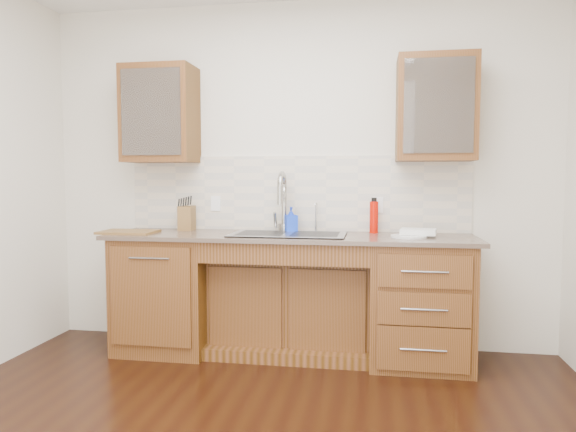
% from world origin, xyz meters
% --- Properties ---
extents(wall_back, '(4.00, 0.10, 2.70)m').
position_xyz_m(wall_back, '(0.00, 1.80, 1.35)').
color(wall_back, silver).
rests_on(wall_back, ground).
extents(base_cabinet_left, '(0.70, 0.62, 0.88)m').
position_xyz_m(base_cabinet_left, '(-0.95, 1.44, 0.44)').
color(base_cabinet_left, '#593014').
rests_on(base_cabinet_left, ground).
extents(base_cabinet_center, '(1.20, 0.44, 0.70)m').
position_xyz_m(base_cabinet_center, '(0.00, 1.53, 0.35)').
color(base_cabinet_center, '#593014').
rests_on(base_cabinet_center, ground).
extents(base_cabinet_right, '(0.70, 0.62, 0.88)m').
position_xyz_m(base_cabinet_right, '(0.95, 1.44, 0.44)').
color(base_cabinet_right, '#593014').
rests_on(base_cabinet_right, ground).
extents(countertop, '(2.70, 0.65, 0.03)m').
position_xyz_m(countertop, '(0.00, 1.43, 0.90)').
color(countertop, '#84705B').
rests_on(countertop, base_cabinet_left).
extents(backsplash, '(2.70, 0.02, 0.59)m').
position_xyz_m(backsplash, '(0.00, 1.74, 1.21)').
color(backsplash, beige).
rests_on(backsplash, wall_back).
extents(sink, '(0.84, 0.46, 0.19)m').
position_xyz_m(sink, '(0.00, 1.41, 0.83)').
color(sink, '#9E9EA5').
rests_on(sink, countertop).
extents(faucet, '(0.04, 0.04, 0.40)m').
position_xyz_m(faucet, '(-0.07, 1.64, 1.11)').
color(faucet, '#999993').
rests_on(faucet, countertop).
extents(filter_tap, '(0.02, 0.02, 0.24)m').
position_xyz_m(filter_tap, '(0.18, 1.65, 1.03)').
color(filter_tap, '#999993').
rests_on(filter_tap, countertop).
extents(upper_cabinet_left, '(0.55, 0.34, 0.75)m').
position_xyz_m(upper_cabinet_left, '(-1.05, 1.58, 1.83)').
color(upper_cabinet_left, '#593014').
rests_on(upper_cabinet_left, wall_back).
extents(upper_cabinet_right, '(0.55, 0.34, 0.75)m').
position_xyz_m(upper_cabinet_right, '(1.05, 1.58, 1.83)').
color(upper_cabinet_right, '#593014').
rests_on(upper_cabinet_right, wall_back).
extents(outlet_left, '(0.08, 0.01, 0.12)m').
position_xyz_m(outlet_left, '(-0.65, 1.73, 1.12)').
color(outlet_left, white).
rests_on(outlet_left, backsplash).
extents(outlet_right, '(0.08, 0.01, 0.12)m').
position_xyz_m(outlet_right, '(0.65, 1.73, 1.12)').
color(outlet_right, white).
rests_on(outlet_right, backsplash).
extents(soap_bottle, '(0.12, 0.12, 0.20)m').
position_xyz_m(soap_bottle, '(-0.01, 1.59, 1.01)').
color(soap_bottle, blue).
rests_on(soap_bottle, countertop).
extents(water_bottle, '(0.08, 0.08, 0.24)m').
position_xyz_m(water_bottle, '(0.62, 1.65, 1.03)').
color(water_bottle, '#C10C00').
rests_on(water_bottle, countertop).
extents(plate, '(0.28, 0.28, 0.01)m').
position_xyz_m(plate, '(0.86, 1.39, 0.92)').
color(plate, silver).
rests_on(plate, countertop).
extents(dish_towel, '(0.27, 0.22, 0.04)m').
position_xyz_m(dish_towel, '(0.94, 1.46, 0.94)').
color(dish_towel, '#EEEACD').
rests_on(dish_towel, plate).
extents(knife_block, '(0.12, 0.18, 0.19)m').
position_xyz_m(knife_block, '(-0.86, 1.62, 1.01)').
color(knife_block, brown).
rests_on(knife_block, countertop).
extents(cutting_board, '(0.41, 0.29, 0.02)m').
position_xyz_m(cutting_board, '(-1.22, 1.33, 0.92)').
color(cutting_board, olive).
rests_on(cutting_board, countertop).
extents(cup_left_a, '(0.14, 0.14, 0.10)m').
position_xyz_m(cup_left_a, '(-1.21, 1.58, 1.77)').
color(cup_left_a, white).
rests_on(cup_left_a, upper_cabinet_left).
extents(cup_left_b, '(0.12, 0.12, 0.09)m').
position_xyz_m(cup_left_b, '(-0.92, 1.58, 1.77)').
color(cup_left_b, white).
rests_on(cup_left_b, upper_cabinet_left).
extents(cup_right_a, '(0.16, 0.16, 0.09)m').
position_xyz_m(cup_right_a, '(0.94, 1.58, 1.77)').
color(cup_right_a, white).
rests_on(cup_right_a, upper_cabinet_right).
extents(cup_right_b, '(0.12, 0.12, 0.08)m').
position_xyz_m(cup_right_b, '(1.21, 1.58, 1.77)').
color(cup_right_b, white).
rests_on(cup_right_b, upper_cabinet_right).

